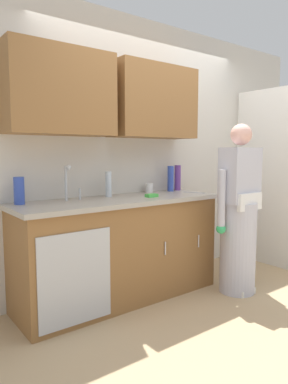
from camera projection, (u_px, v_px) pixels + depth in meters
name	position (u px, v px, depth m)	size (l,w,h in m)	color
ground_plane	(217.00, 308.00, 3.10)	(9.00, 9.00, 0.00)	tan
kitchen_wall_with_uppers	(137.00, 141.00, 3.64)	(4.80, 0.44, 2.70)	beige
closet_door_panel	(276.00, 178.00, 4.17)	(1.10, 0.04, 2.10)	silver
counter_cabinet	(120.00, 251.00, 3.27)	(1.90, 0.62, 0.90)	brown
countertop	(120.00, 201.00, 3.22)	(1.96, 0.66, 0.04)	#A8A093
sink	(78.00, 204.00, 2.97)	(0.50, 0.36, 0.35)	#B7BABF
person_at_sink	(239.00, 222.00, 3.40)	(0.55, 0.34, 1.62)	white
bottle_water_short	(108.00, 184.00, 3.31)	(0.06, 0.06, 0.24)	silver
bottle_dish_liquid	(178.00, 178.00, 3.89)	(0.07, 0.07, 0.28)	#66388C
bottle_cleaner_spray	(19.00, 191.00, 2.83)	(0.08, 0.08, 0.22)	#334CB2
bottle_soap	(171.00, 179.00, 3.79)	(0.07, 0.07, 0.27)	#334CB2
cup_by_sink	(149.00, 188.00, 3.69)	(0.08, 0.08, 0.10)	white
knife_on_counter	(194.00, 193.00, 3.65)	(0.24, 0.02, 0.01)	silver
sponge	(152.00, 196.00, 3.30)	(0.11, 0.07, 0.03)	#4CBF4C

